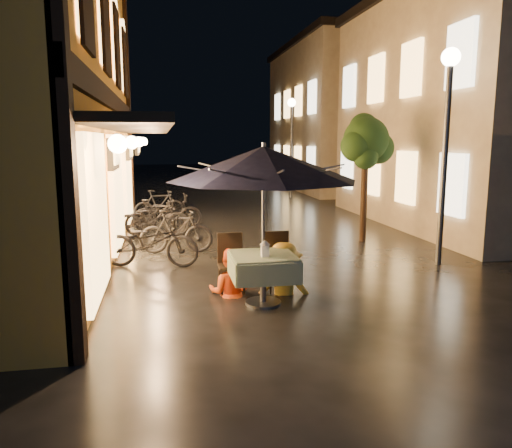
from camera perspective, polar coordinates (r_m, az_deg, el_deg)
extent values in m
plane|color=black|center=(7.84, 8.35, -9.08)|extent=(90.00, 90.00, 0.00)
cube|color=black|center=(11.09, -16.25, 13.38)|extent=(0.12, 11.00, 0.35)
cube|color=black|center=(11.03, -13.11, 10.67)|extent=(1.20, 10.50, 0.12)
cube|color=#FBBB63|center=(10.28, -17.00, 21.00)|extent=(0.10, 0.90, 1.50)
cube|color=#FBBB63|center=(12.73, -15.71, 18.77)|extent=(0.10, 0.90, 1.50)
cube|color=#FBBB63|center=(15.19, -14.86, 17.25)|extent=(0.10, 0.90, 1.50)
cube|color=#FBBB63|center=(7.66, -17.85, 0.89)|extent=(0.10, 2.20, 2.40)
cube|color=#FBBB63|center=(11.12, -15.63, 3.58)|extent=(0.10, 2.20, 2.40)
cube|color=#FBBB63|center=(14.59, -14.46, 4.99)|extent=(0.10, 2.20, 2.40)
cube|color=beige|center=(16.80, 26.32, 11.20)|extent=(7.00, 9.00, 6.50)
cube|color=#FBBB63|center=(12.10, 21.50, 4.21)|extent=(0.10, 1.00, 1.40)
cube|color=#FBBB63|center=(12.19, 22.35, 17.41)|extent=(0.10, 1.00, 1.40)
cube|color=#FBBB63|center=(14.01, 16.74, 5.12)|extent=(0.10, 1.00, 1.40)
cube|color=#FBBB63|center=(14.09, 17.32, 16.54)|extent=(0.10, 1.00, 1.40)
cube|color=#FBBB63|center=(15.99, 13.14, 5.78)|extent=(0.10, 1.00, 1.40)
cube|color=#FBBB63|center=(16.06, 13.53, 15.80)|extent=(0.10, 1.00, 1.40)
cube|color=#FBBB63|center=(18.02, 10.33, 6.28)|extent=(0.10, 1.00, 1.40)
cube|color=#FBBB63|center=(18.08, 10.61, 15.17)|extent=(0.10, 1.00, 1.40)
cube|color=beige|center=(26.94, 11.36, 11.56)|extent=(7.00, 10.00, 7.00)
cube|color=black|center=(27.32, 11.63, 19.23)|extent=(7.30, 10.30, 0.30)
cube|color=#FBBB63|center=(22.18, 6.28, 6.98)|extent=(0.10, 1.00, 1.40)
cube|color=#FBBB63|center=(22.23, 6.41, 14.20)|extent=(0.10, 1.00, 1.40)
cube|color=#FBBB63|center=(24.30, 4.77, 7.23)|extent=(0.10, 1.00, 1.40)
cube|color=#FBBB63|center=(24.34, 4.86, 13.83)|extent=(0.10, 1.00, 1.40)
cube|color=#FBBB63|center=(26.42, 3.50, 7.43)|extent=(0.10, 1.00, 1.40)
cube|color=#FBBB63|center=(26.47, 3.57, 13.50)|extent=(0.10, 1.00, 1.40)
cube|color=#FBBB63|center=(28.56, 2.43, 7.60)|extent=(0.10, 1.00, 1.40)
cube|color=#FBBB63|center=(28.60, 2.47, 13.22)|extent=(0.10, 1.00, 1.40)
cylinder|color=black|center=(12.58, 12.23, 3.01)|extent=(0.16, 0.16, 2.20)
sphere|color=black|center=(12.50, 12.46, 9.39)|extent=(1.10, 1.10, 1.10)
sphere|color=black|center=(12.73, 13.72, 8.45)|extent=(0.80, 0.80, 0.80)
sphere|color=black|center=(12.25, 11.40, 8.73)|extent=(0.76, 0.76, 0.76)
sphere|color=black|center=(12.80, 12.19, 10.75)|extent=(0.70, 0.70, 0.70)
sphere|color=black|center=(12.23, 12.42, 7.52)|extent=(0.60, 0.60, 0.60)
cylinder|color=#59595E|center=(10.55, 20.71, 6.28)|extent=(0.12, 0.12, 4.00)
sphere|color=beige|center=(10.65, 21.39, 17.35)|extent=(0.36, 0.36, 0.36)
cylinder|color=#59595E|center=(21.72, 4.03, 8.28)|extent=(0.12, 0.12, 4.00)
sphere|color=beige|center=(21.77, 4.09, 13.68)|extent=(0.36, 0.36, 0.36)
cylinder|color=#59595E|center=(7.69, 0.82, -6.56)|extent=(0.10, 0.10, 0.72)
cylinder|color=#59595E|center=(7.79, 0.82, -8.96)|extent=(0.56, 0.56, 0.04)
cube|color=#295935|center=(7.59, 0.83, -3.73)|extent=(0.95, 0.95, 0.06)
cube|color=#295935|center=(7.73, 4.29, -4.76)|extent=(0.04, 0.95, 0.33)
cube|color=#295935|center=(7.55, -2.72, -5.09)|extent=(0.04, 0.95, 0.33)
cube|color=#295935|center=(8.08, 0.16, -4.10)|extent=(0.95, 0.04, 0.33)
cube|color=#295935|center=(7.18, 1.58, -5.87)|extent=(0.95, 0.04, 0.33)
cylinder|color=#59595E|center=(7.50, 0.84, -0.75)|extent=(0.05, 0.05, 2.30)
cone|color=black|center=(7.39, 0.86, 6.90)|extent=(2.87, 2.87, 0.52)
cylinder|color=#59595E|center=(7.38, 0.86, 8.84)|extent=(0.06, 0.06, 0.12)
cube|color=black|center=(8.22, -2.82, -4.85)|extent=(0.42, 0.42, 0.05)
cube|color=black|center=(8.34, -3.01, -2.86)|extent=(0.42, 0.04, 0.55)
cylinder|color=black|center=(8.09, -3.90, -6.83)|extent=(0.04, 0.04, 0.43)
cylinder|color=black|center=(8.13, -1.37, -6.71)|extent=(0.04, 0.04, 0.43)
cylinder|color=black|center=(8.43, -4.19, -6.14)|extent=(0.04, 0.04, 0.43)
cylinder|color=black|center=(8.47, -1.76, -6.03)|extent=(0.04, 0.04, 0.43)
cube|color=black|center=(8.36, 2.64, -4.60)|extent=(0.42, 0.42, 0.05)
cube|color=black|center=(8.48, 2.36, -2.65)|extent=(0.42, 0.04, 0.55)
cylinder|color=black|center=(8.21, 1.69, -6.55)|extent=(0.04, 0.04, 0.43)
cylinder|color=black|center=(8.29, 4.13, -6.41)|extent=(0.04, 0.04, 0.43)
cylinder|color=black|center=(8.55, 1.17, -5.89)|extent=(0.04, 0.04, 0.43)
cylinder|color=black|center=(8.63, 3.53, -5.76)|extent=(0.04, 0.04, 0.43)
cube|color=white|center=(7.44, 1.03, -3.05)|extent=(0.11, 0.11, 0.18)
cube|color=#FFD88C|center=(7.44, 1.02, -3.12)|extent=(0.07, 0.07, 0.12)
cone|color=white|center=(7.41, 1.03, -2.10)|extent=(0.16, 0.16, 0.07)
imported|color=#EC511B|center=(8.08, -3.02, -2.95)|extent=(0.86, 0.76, 1.49)
imported|color=yellow|center=(8.16, 3.23, -2.27)|extent=(1.17, 0.83, 1.65)
imported|color=black|center=(10.08, -11.92, -2.04)|extent=(2.00, 1.08, 1.00)
imported|color=black|center=(11.22, -9.12, -0.85)|extent=(1.64, 0.54, 0.97)
imported|color=black|center=(13.13, -11.67, 0.62)|extent=(1.94, 0.90, 0.98)
imported|color=black|center=(13.34, -11.38, 0.74)|extent=(1.62, 0.50, 0.97)
imported|color=black|center=(14.12, -10.08, 1.32)|extent=(1.97, 0.87, 1.00)
imported|color=black|center=(15.87, -10.99, 2.13)|extent=(1.66, 0.84, 0.96)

